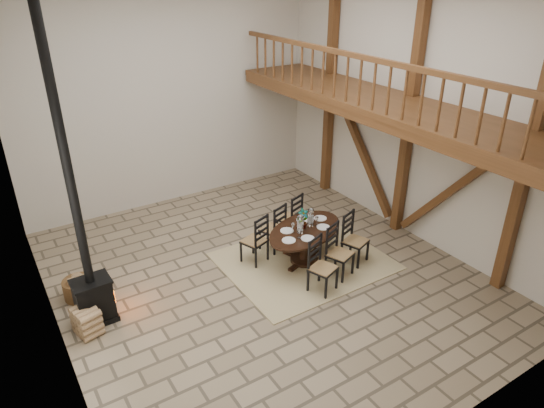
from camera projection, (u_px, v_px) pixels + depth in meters
ground at (264, 275)px, 8.97m from camera, size 8.00×8.00×0.00m
room_shell at (322, 106)px, 8.20m from camera, size 7.02×8.02×5.01m
rug at (304, 261)px, 9.39m from camera, size 3.00×2.50×0.02m
dining_table at (305, 244)px, 9.22m from camera, size 2.15×2.36×1.12m
wood_stove at (86, 260)px, 7.34m from camera, size 0.61×0.48×5.00m
log_basket at (79, 288)px, 8.32m from camera, size 0.53×0.53×0.43m
log_stack at (87, 321)px, 7.48m from camera, size 0.43×0.52×0.46m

